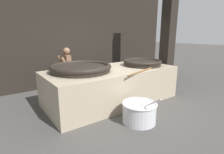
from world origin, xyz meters
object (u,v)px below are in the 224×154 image
at_px(cook, 67,70).
at_px(giant_wok_far, 142,63).
at_px(giant_wok_near, 81,68).
at_px(prep_bowl_vegetables, 139,112).

bearing_deg(cook, giant_wok_far, 154.57).
distance_m(giant_wok_near, prep_bowl_vegetables, 1.80).
relative_size(giant_wok_near, giant_wok_far, 1.34).
distance_m(giant_wok_near, cook, 0.93).
relative_size(giant_wok_far, prep_bowl_vegetables, 1.19).
bearing_deg(prep_bowl_vegetables, giant_wok_near, 110.35).
bearing_deg(giant_wok_near, giant_wok_far, -8.59).
relative_size(giant_wok_near, prep_bowl_vegetables, 1.60).
xyz_separation_m(giant_wok_near, cook, (-0.01, 0.90, -0.22)).
relative_size(giant_wok_far, cook, 0.78).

